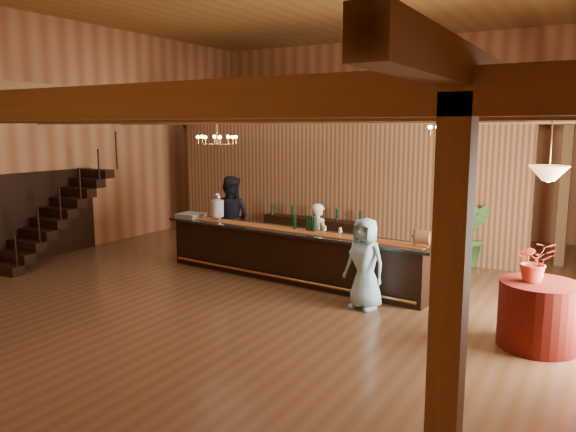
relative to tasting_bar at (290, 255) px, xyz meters
The scene contains 27 objects.
floor 0.72m from the tasting_bar, 84.56° to the right, with size 14.00×14.00×0.00m, color brown.
wall_back 6.87m from the tasting_bar, 89.57° to the left, with size 12.00×0.10×5.50m, color #B07649.
wall_left 6.38m from the tasting_bar, behind, with size 0.10×14.00×5.50m, color #B07649.
beam_grid 2.73m from the tasting_bar, ahead, with size 11.90×13.90×0.39m.
support_posts 1.49m from the tasting_bar, 87.25° to the right, with size 9.20×10.20×3.20m.
partition_wall 3.20m from the tasting_bar, 98.59° to the left, with size 9.00×0.18×3.10m, color brown.
staircase 5.57m from the tasting_bar, 166.98° to the right, with size 1.00×2.80×2.00m.
backroom_boxes 5.00m from the tasting_bar, 92.81° to the left, with size 4.10×0.60×1.10m.
tasting_bar is the anchor object (origin of this frame).
beverage_dispenser 2.09m from the tasting_bar, behind, with size 0.26×0.26×0.60m.
glass_rack_tray 2.73m from the tasting_bar, behind, with size 0.50×0.50×0.10m, color gray.
raffle_drum 2.85m from the tasting_bar, ahead, with size 0.34×0.24×0.30m.
bar_bottle_0 0.66m from the tasting_bar, 66.88° to the left, with size 0.07×0.07×0.30m, color black.
bar_bottle_1 0.74m from the tasting_bar, 12.56° to the left, with size 0.07×0.07×0.30m, color black.
bar_bottle_2 0.77m from the tasting_bar, 10.29° to the left, with size 0.07×0.07×0.30m, color black.
bar_bottle_3 0.82m from the tasting_bar, ahead, with size 0.07×0.07×0.30m, color black.
backbar_shelf 2.78m from the tasting_bar, 107.01° to the left, with size 2.82×0.44×0.79m, color black.
round_table 4.84m from the tasting_bar, 15.55° to the right, with size 1.06×1.06×0.92m, color #520D07.
chandelier_left 2.72m from the tasting_bar, 169.71° to the right, with size 0.80×0.80×0.61m.
chandelier_right 3.83m from the tasting_bar, 11.85° to the left, with size 0.80×0.80×0.41m.
pendant_lamp 5.19m from the tasting_bar, 15.55° to the right, with size 0.52×0.52×0.90m.
bartender 0.79m from the tasting_bar, 68.55° to the left, with size 0.54×0.35×1.47m, color white.
staff_second 2.22m from the tasting_bar, 157.82° to the left, with size 0.94×0.73×1.92m, color black.
guest 2.17m from the tasting_bar, 24.99° to the right, with size 0.75×0.49×1.53m, color #90D4EA.
floor_plant 4.12m from the tasting_bar, 45.21° to the left, with size 0.75×0.61×1.37m, color #2F5924.
table_flowers 4.80m from the tasting_bar, 16.04° to the right, with size 0.52×0.45×0.57m, color #BB3C24.
table_vase 4.81m from the tasting_bar, 15.83° to the right, with size 0.16×0.16×0.32m, color #C18A49.
Camera 1 is at (5.29, -8.89, 3.00)m, focal length 35.00 mm.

